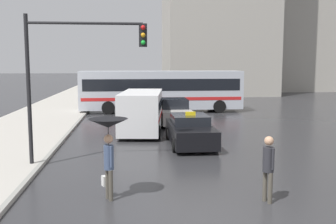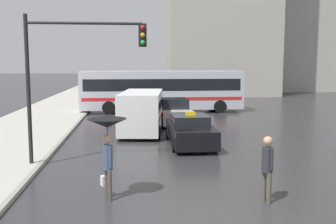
{
  "view_description": "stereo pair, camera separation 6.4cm",
  "coord_description": "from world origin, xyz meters",
  "px_view_note": "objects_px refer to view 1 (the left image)",
  "views": [
    {
      "loc": [
        -1.43,
        -8.75,
        3.65
      ],
      "look_at": [
        0.39,
        9.5,
        1.4
      ],
      "focal_mm": 42.0,
      "sensor_mm": 36.0,
      "label": 1
    },
    {
      "loc": [
        -1.37,
        -8.76,
        3.65
      ],
      "look_at": [
        0.39,
        9.5,
        1.4
      ],
      "focal_mm": 42.0,
      "sensor_mm": 36.0,
      "label": 2
    }
  ],
  "objects_px": {
    "taxi": "(190,131)",
    "pedestrian_with_umbrella": "(108,134)",
    "ambulance_van": "(142,110)",
    "pedestrian_man": "(268,164)",
    "traffic_light": "(78,60)",
    "sedan_red": "(174,112)",
    "city_bus": "(161,89)"
  },
  "relations": [
    {
      "from": "ambulance_van",
      "to": "pedestrian_man",
      "type": "bearing_deg",
      "value": 111.71
    },
    {
      "from": "taxi",
      "to": "city_bus",
      "type": "xyz_separation_m",
      "value": [
        -0.28,
        12.57,
        1.09
      ]
    },
    {
      "from": "pedestrian_with_umbrella",
      "to": "pedestrian_man",
      "type": "height_order",
      "value": "pedestrian_with_umbrella"
    },
    {
      "from": "ambulance_van",
      "to": "taxi",
      "type": "bearing_deg",
      "value": 127.31
    },
    {
      "from": "city_bus",
      "to": "pedestrian_man",
      "type": "relative_size",
      "value": 6.88
    },
    {
      "from": "city_bus",
      "to": "pedestrian_with_umbrella",
      "type": "relative_size",
      "value": 5.54
    },
    {
      "from": "ambulance_van",
      "to": "pedestrian_man",
      "type": "relative_size",
      "value": 3.13
    },
    {
      "from": "taxi",
      "to": "traffic_light",
      "type": "xyz_separation_m",
      "value": [
        -4.48,
        -3.21,
        3.12
      ]
    },
    {
      "from": "pedestrian_with_umbrella",
      "to": "city_bus",
      "type": "bearing_deg",
      "value": -33.27
    },
    {
      "from": "traffic_light",
      "to": "sedan_red",
      "type": "bearing_deg",
      "value": 65.19
    },
    {
      "from": "taxi",
      "to": "sedan_red",
      "type": "relative_size",
      "value": 0.96
    },
    {
      "from": "taxi",
      "to": "ambulance_van",
      "type": "distance_m",
      "value": 4.1
    },
    {
      "from": "sedan_red",
      "to": "ambulance_van",
      "type": "relative_size",
      "value": 0.82
    },
    {
      "from": "taxi",
      "to": "traffic_light",
      "type": "bearing_deg",
      "value": 35.62
    },
    {
      "from": "taxi",
      "to": "traffic_light",
      "type": "relative_size",
      "value": 0.82
    },
    {
      "from": "city_bus",
      "to": "pedestrian_man",
      "type": "xyz_separation_m",
      "value": [
        1.17,
        -20.11,
        -0.68
      ]
    },
    {
      "from": "traffic_light",
      "to": "city_bus",
      "type": "bearing_deg",
      "value": 75.07
    },
    {
      "from": "city_bus",
      "to": "taxi",
      "type": "bearing_deg",
      "value": 0.78
    },
    {
      "from": "sedan_red",
      "to": "ambulance_van",
      "type": "distance_m",
      "value": 3.75
    },
    {
      "from": "taxi",
      "to": "city_bus",
      "type": "height_order",
      "value": "city_bus"
    },
    {
      "from": "taxi",
      "to": "traffic_light",
      "type": "height_order",
      "value": "traffic_light"
    },
    {
      "from": "pedestrian_with_umbrella",
      "to": "sedan_red",
      "type": "bearing_deg",
      "value": -38.34
    },
    {
      "from": "taxi",
      "to": "pedestrian_with_umbrella",
      "type": "height_order",
      "value": "pedestrian_with_umbrella"
    },
    {
      "from": "sedan_red",
      "to": "pedestrian_with_umbrella",
      "type": "distance_m",
      "value": 13.92
    },
    {
      "from": "ambulance_van",
      "to": "pedestrian_man",
      "type": "height_order",
      "value": "ambulance_van"
    },
    {
      "from": "traffic_light",
      "to": "taxi",
      "type": "bearing_deg",
      "value": 35.62
    },
    {
      "from": "taxi",
      "to": "city_bus",
      "type": "bearing_deg",
      "value": -88.73
    },
    {
      "from": "pedestrian_with_umbrella",
      "to": "pedestrian_man",
      "type": "relative_size",
      "value": 1.24
    },
    {
      "from": "ambulance_van",
      "to": "city_bus",
      "type": "height_order",
      "value": "city_bus"
    },
    {
      "from": "taxi",
      "to": "sedan_red",
      "type": "bearing_deg",
      "value": -90.28
    },
    {
      "from": "ambulance_van",
      "to": "city_bus",
      "type": "relative_size",
      "value": 0.45
    },
    {
      "from": "sedan_red",
      "to": "pedestrian_with_umbrella",
      "type": "bearing_deg",
      "value": 76.15
    }
  ]
}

